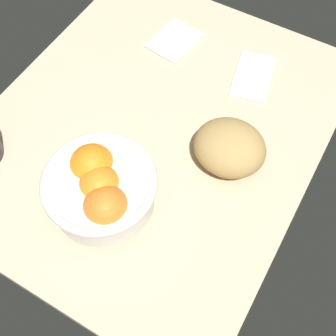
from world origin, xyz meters
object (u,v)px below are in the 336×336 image
at_px(bread_loaf, 230,148).
at_px(napkin_folded, 175,40).
at_px(napkin_spare, 253,76).
at_px(fruit_bowl, 101,189).

xyz_separation_m(bread_loaf, napkin_folded, (-0.23, -0.25, -0.04)).
bearing_deg(napkin_spare, napkin_folded, -92.27).
bearing_deg(bread_loaf, napkin_folded, -132.58).
distance_m(bread_loaf, napkin_spare, 0.23).
xyz_separation_m(fruit_bowl, bread_loaf, (-0.21, 0.15, -0.02)).
bearing_deg(napkin_spare, fruit_bowl, -14.16).
distance_m(fruit_bowl, bread_loaf, 0.26).
distance_m(bread_loaf, napkin_folded, 0.34).
distance_m(napkin_folded, napkin_spare, 0.21).
height_order(bread_loaf, napkin_spare, bread_loaf).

